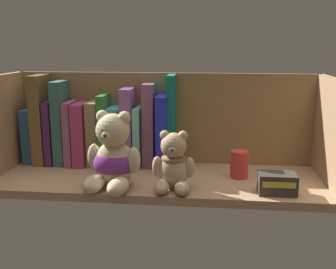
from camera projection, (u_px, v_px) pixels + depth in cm
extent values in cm
cube|color=#A87F5B|center=(159.00, 181.00, 100.35)|extent=(80.47, 26.24, 2.00)
cube|color=olive|center=(165.00, 122.00, 110.80)|extent=(82.87, 1.20, 27.07)
cube|color=#A87F5B|center=(0.00, 129.00, 101.83)|extent=(1.60, 28.64, 27.07)
cube|color=#A87F5B|center=(332.00, 137.00, 93.19)|extent=(1.60, 28.64, 27.07)
cube|color=#2B577F|center=(34.00, 134.00, 112.97)|extent=(2.93, 10.47, 15.14)
cube|color=brown|center=(44.00, 118.00, 111.54)|extent=(3.28, 12.75, 24.54)
cube|color=#4A205E|center=(55.00, 131.00, 112.02)|extent=(1.93, 12.75, 17.57)
cube|color=#33635D|center=(64.00, 122.00, 111.12)|extent=(2.81, 12.17, 22.97)
cube|color=#955172|center=(74.00, 131.00, 111.44)|extent=(2.06, 13.19, 17.47)
cube|color=#A13468|center=(84.00, 132.00, 111.17)|extent=(3.18, 13.90, 17.14)
cube|color=#8A7351|center=(97.00, 132.00, 110.77)|extent=(3.04, 11.33, 17.46)
cube|color=#2A6C28|center=(106.00, 129.00, 110.24)|extent=(1.89, 12.80, 19.48)
cube|color=teal|center=(117.00, 135.00, 110.31)|extent=(3.41, 11.04, 16.03)
cube|color=#7D4B95|center=(130.00, 126.00, 109.34)|extent=(3.07, 12.13, 21.29)
cube|color=#63A9A1|center=(140.00, 135.00, 109.62)|extent=(1.80, 13.00, 16.17)
cube|color=#7F4C65|center=(150.00, 124.00, 108.61)|extent=(3.09, 9.29, 22.47)
cube|color=#1E25C0|center=(162.00, 130.00, 108.59)|extent=(2.85, 13.97, 19.59)
cube|color=#116B60|center=(172.00, 120.00, 107.69)|extent=(2.03, 10.83, 24.88)
ellipsoid|color=beige|center=(115.00, 164.00, 92.90)|extent=(9.30, 8.53, 10.94)
sphere|color=beige|center=(113.00, 130.00, 90.57)|extent=(7.78, 7.78, 7.78)
sphere|color=beige|center=(102.00, 116.00, 91.14)|extent=(2.92, 2.92, 2.92)
sphere|color=beige|center=(124.00, 118.00, 89.63)|extent=(2.92, 2.92, 2.92)
sphere|color=beige|center=(108.00, 135.00, 88.10)|extent=(2.92, 2.92, 2.92)
sphere|color=black|center=(106.00, 136.00, 87.12)|extent=(1.02, 1.02, 1.02)
ellipsoid|color=beige|center=(94.00, 184.00, 89.69)|extent=(5.62, 7.96, 3.89)
ellipsoid|color=beige|center=(118.00, 187.00, 88.01)|extent=(5.62, 7.96, 3.89)
ellipsoid|color=beige|center=(94.00, 157.00, 93.45)|extent=(3.68, 3.68, 6.32)
ellipsoid|color=beige|center=(133.00, 160.00, 90.71)|extent=(3.68, 3.68, 6.32)
ellipsoid|color=#7C2E90|center=(115.00, 162.00, 92.84)|extent=(10.06, 9.30, 7.66)
ellipsoid|color=tan|center=(174.00, 171.00, 91.88)|extent=(7.07, 6.48, 8.31)
sphere|color=tan|center=(174.00, 146.00, 90.09)|extent=(5.91, 5.91, 5.91)
sphere|color=tan|center=(165.00, 135.00, 90.20)|extent=(2.22, 2.22, 2.22)
sphere|color=tan|center=(183.00, 136.00, 89.75)|extent=(2.22, 2.22, 2.22)
sphere|color=tan|center=(173.00, 150.00, 88.14)|extent=(2.22, 2.22, 2.22)
sphere|color=black|center=(172.00, 150.00, 87.38)|extent=(0.78, 0.78, 0.78)
ellipsoid|color=tan|center=(162.00, 187.00, 88.92)|extent=(3.35, 5.55, 2.96)
ellipsoid|color=tan|center=(182.00, 188.00, 88.42)|extent=(3.35, 5.55, 2.96)
ellipsoid|color=tan|center=(157.00, 166.00, 91.65)|extent=(2.41, 2.41, 4.80)
ellipsoid|color=tan|center=(190.00, 168.00, 90.84)|extent=(2.41, 2.41, 4.80)
torus|color=olive|center=(174.00, 158.00, 91.20)|extent=(5.67, 5.67, 1.06)
cylinder|color=#C63833|center=(239.00, 164.00, 99.27)|extent=(4.50, 4.50, 6.79)
cube|color=#38332D|center=(277.00, 183.00, 88.82)|extent=(8.36, 5.07, 4.67)
cube|color=gold|center=(279.00, 185.00, 86.15)|extent=(7.11, 0.16, 1.31)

